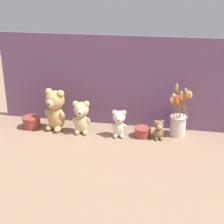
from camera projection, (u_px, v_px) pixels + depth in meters
The scene contains 9 objects.
ground_plane at pixel (111, 135), 2.03m from camera, with size 4.00×4.00×0.00m, color #8E7056.
backdrop_wall at pixel (117, 82), 2.08m from camera, with size 1.49×0.02×0.56m.
teddy_bear_large at pixel (55, 109), 2.05m from camera, with size 0.14×0.13×0.26m.
teddy_bear_medium at pixel (81, 117), 2.02m from camera, with size 0.11×0.10×0.20m.
teddy_bear_small at pixel (119, 123), 1.98m from camera, with size 0.09×0.08×0.16m.
teddy_bear_tiny at pixel (159, 129), 1.95m from camera, with size 0.07×0.06×0.12m.
flower_vase at pixel (178, 120), 1.99m from camera, with size 0.14×0.14×0.32m.
decorative_tin_tall at pixel (32, 122), 2.12m from camera, with size 0.11×0.11×0.07m.
decorative_tin_short at pixel (142, 132), 2.00m from camera, with size 0.10×0.10×0.06m.
Camera 1 is at (0.37, -1.81, 0.86)m, focal length 55.00 mm.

